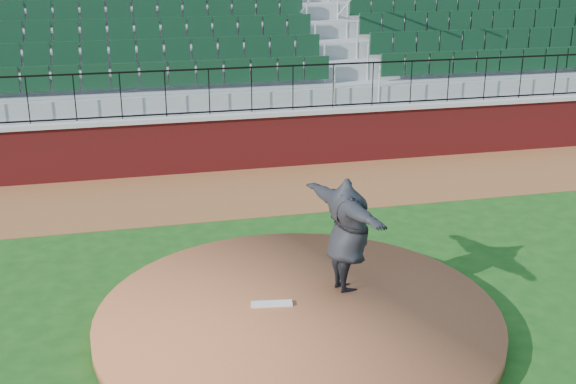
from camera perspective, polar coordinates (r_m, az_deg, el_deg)
The scene contains 10 objects.
ground at distance 10.34m, azimuth 1.95°, elevation -9.51°, with size 90.00×90.00×0.00m, color #174413.
warning_track at distance 15.18m, azimuth -3.41°, elevation 0.12°, with size 34.00×3.20×0.01m, color brown.
field_wall at distance 16.51m, azimuth -4.43°, elevation 3.84°, with size 34.00×0.35×1.20m, color maroon.
wall_cap at distance 16.35m, azimuth -4.49°, elevation 6.04°, with size 34.00×0.45×0.10m, color #B7B7B7.
wall_railing at distance 16.23m, azimuth -4.54°, elevation 7.93°, with size 34.00×0.05×1.00m, color black, non-canonical shape.
seating_stands at distance 18.81m, azimuth -5.91°, elevation 10.99°, with size 34.00×5.10×4.60m, color gray, non-canonical shape.
concourse_wall at distance 21.51m, azimuth -6.99°, elevation 13.20°, with size 34.00×0.50×5.50m, color maroon.
pitchers_mound at distance 9.95m, azimuth 0.81°, elevation -9.92°, with size 5.44×5.44×0.25m, color brown.
pitching_rubber at distance 10.02m, azimuth -1.29°, elevation -8.77°, with size 0.56×0.14×0.04m, color silver.
pitcher at distance 10.14m, azimuth 4.68°, elevation -3.37°, with size 2.05×0.56×1.67m, color black.
Camera 1 is at (-2.43, -8.73, 4.98)m, focal length 45.28 mm.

